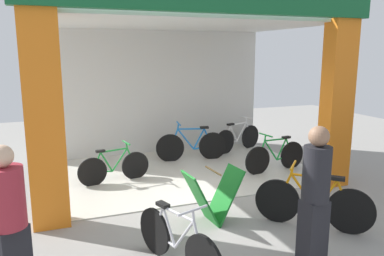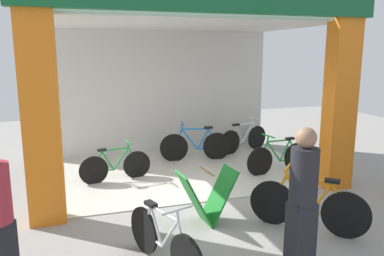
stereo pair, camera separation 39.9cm
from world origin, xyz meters
The scene contains 10 objects.
ground_plane centered at (0.00, 0.00, 0.00)m, with size 19.52×19.52×0.00m, color gray.
shop_facade centered at (0.00, 1.89, 2.06)m, with size 5.96×3.98×3.81m.
bicycle_inside_0 centered at (-1.40, 1.61, 0.32)m, with size 1.45×0.40×0.81m.
bicycle_inside_1 centered at (0.61, 2.55, 0.38)m, with size 1.70×0.47×0.94m.
bicycle_inside_2 centered at (2.07, 2.97, 0.35)m, with size 1.53×0.61×0.89m.
bicycle_inside_3 centered at (2.02, 1.09, 0.35)m, with size 1.57×0.43×0.87m.
bicycle_parked_0 centered at (1.02, -1.46, 0.38)m, with size 1.28×1.22×0.95m.
bicycle_parked_1 centered at (-1.22, -1.80, 0.34)m, with size 0.58×1.48×0.86m.
sandwich_board_sign centered at (-0.30, -0.77, 0.42)m, with size 0.90×0.54×0.85m.
pedestrian_2 centered at (0.30, -2.37, 0.91)m, with size 0.36×0.36×1.76m.
Camera 2 is at (-2.17, -5.96, 2.58)m, focal length 35.91 mm.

